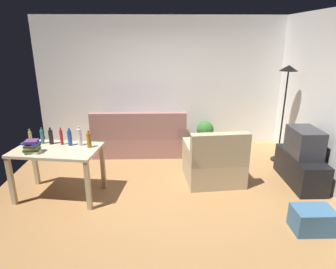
# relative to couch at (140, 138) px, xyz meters

# --- Properties ---
(ground_plane) EXTENTS (5.20, 4.40, 0.02)m
(ground_plane) POSITION_rel_couch_xyz_m (0.45, -1.59, -0.32)
(ground_plane) COLOR #9E7042
(wall_rear) EXTENTS (5.20, 0.10, 2.70)m
(wall_rear) POSITION_rel_couch_xyz_m (0.45, 0.61, 1.04)
(wall_rear) COLOR white
(wall_rear) RESTS_ON ground_plane
(couch) EXTENTS (1.84, 0.84, 0.92)m
(couch) POSITION_rel_couch_xyz_m (0.00, 0.00, 0.00)
(couch) COLOR #996B66
(couch) RESTS_ON ground_plane
(tv_stand) EXTENTS (0.44, 1.10, 0.48)m
(tv_stand) POSITION_rel_couch_xyz_m (2.70, -1.38, -0.07)
(tv_stand) COLOR black
(tv_stand) RESTS_ON ground_plane
(tv) EXTENTS (0.41, 0.60, 0.44)m
(tv) POSITION_rel_couch_xyz_m (2.70, -1.38, 0.39)
(tv) COLOR #2D2D33
(tv) RESTS_ON tv_stand
(torchiere_lamp) EXTENTS (0.32, 0.32, 1.81)m
(torchiere_lamp) POSITION_rel_couch_xyz_m (2.70, -0.46, 1.11)
(torchiere_lamp) COLOR black
(torchiere_lamp) RESTS_ON ground_plane
(desk) EXTENTS (1.29, 0.87, 0.76)m
(desk) POSITION_rel_couch_xyz_m (-1.08, -1.71, 0.34)
(desk) COLOR #C6B28E
(desk) RESTS_ON ground_plane
(potted_plant) EXTENTS (0.36, 0.36, 0.57)m
(potted_plant) POSITION_rel_couch_xyz_m (1.38, 0.31, 0.02)
(potted_plant) COLOR brown
(potted_plant) RESTS_ON ground_plane
(armchair) EXTENTS (0.97, 0.92, 0.92)m
(armchair) POSITION_rel_couch_xyz_m (1.30, -1.29, 0.01)
(armchair) COLOR tan
(armchair) RESTS_ON ground_plane
(storage_box) EXTENTS (0.48, 0.34, 0.30)m
(storage_box) POSITION_rel_couch_xyz_m (2.28, -2.65, -0.16)
(storage_box) COLOR #386084
(storage_box) RESTS_ON ground_plane
(bottle_squat) EXTENTS (0.05, 0.05, 0.24)m
(bottle_squat) POSITION_rel_couch_xyz_m (-1.49, -1.55, 0.56)
(bottle_squat) COLOR #BCB24C
(bottle_squat) RESTS_ON desk
(bottle_tall) EXTENTS (0.05, 0.05, 0.25)m
(bottle_tall) POSITION_rel_couch_xyz_m (-1.34, -1.49, 0.56)
(bottle_tall) COLOR teal
(bottle_tall) RESTS_ON desk
(bottle_dark) EXTENTS (0.06, 0.06, 0.25)m
(bottle_dark) POSITION_rel_couch_xyz_m (-1.21, -1.52, 0.56)
(bottle_dark) COLOR black
(bottle_dark) RESTS_ON desk
(bottle_red) EXTENTS (0.05, 0.05, 0.26)m
(bottle_red) POSITION_rel_couch_xyz_m (-1.04, -1.55, 0.57)
(bottle_red) COLOR #AD2323
(bottle_red) RESTS_ON desk
(bottle_blue) EXTENTS (0.06, 0.06, 0.26)m
(bottle_blue) POSITION_rel_couch_xyz_m (-0.91, -1.58, 0.57)
(bottle_blue) COLOR #2347A3
(bottle_blue) RESTS_ON desk
(bottle_clear) EXTENTS (0.07, 0.07, 0.29)m
(bottle_clear) POSITION_rel_couch_xyz_m (-0.76, -1.59, 0.58)
(bottle_clear) COLOR silver
(bottle_clear) RESTS_ON desk
(bottle_amber) EXTENTS (0.06, 0.06, 0.26)m
(bottle_amber) POSITION_rel_couch_xyz_m (-0.61, -1.68, 0.57)
(bottle_amber) COLOR #9E6019
(bottle_amber) RESTS_ON desk
(book_stack) EXTENTS (0.26, 0.20, 0.18)m
(book_stack) POSITION_rel_couch_xyz_m (-1.35, -1.87, 0.54)
(book_stack) COLOR beige
(book_stack) RESTS_ON desk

